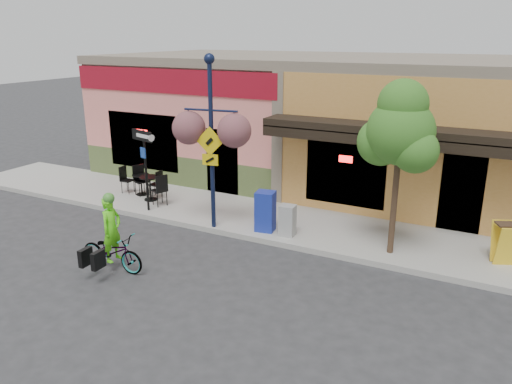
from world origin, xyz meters
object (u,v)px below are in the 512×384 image
(newspaper_box_blue, at_px, (265,211))
(newspaper_box_grey, at_px, (287,220))
(street_tree, at_px, (397,169))
(one_way_sign, at_px, (146,171))
(bicycle, at_px, (112,252))
(cyclist_rider, at_px, (112,239))
(lamp_post, at_px, (212,144))
(building, at_px, (349,120))

(newspaper_box_blue, xyz_separation_m, newspaper_box_grey, (0.68, -0.05, -0.13))
(newspaper_box_blue, xyz_separation_m, street_tree, (3.35, 0.13, 1.56))
(one_way_sign, bearing_deg, bicycle, -48.14)
(cyclist_rider, distance_m, street_tree, 6.78)
(cyclist_rider, bearing_deg, bicycle, 87.64)
(lamp_post, height_order, newspaper_box_blue, lamp_post)
(newspaper_box_blue, bearing_deg, lamp_post, -172.92)
(cyclist_rider, xyz_separation_m, newspaper_box_grey, (2.87, 3.42, -0.19))
(cyclist_rider, bearing_deg, newspaper_box_blue, -34.62)
(lamp_post, xyz_separation_m, newspaper_box_blue, (1.40, 0.40, -1.78))
(bicycle, xyz_separation_m, cyclist_rider, (0.05, 0.00, 0.32))
(bicycle, relative_size, lamp_post, 0.36)
(building, distance_m, newspaper_box_grey, 6.73)
(cyclist_rider, bearing_deg, building, -16.14)
(bicycle, bearing_deg, lamp_post, -17.77)
(lamp_post, bearing_deg, bicycle, -114.36)
(cyclist_rider, xyz_separation_m, one_way_sign, (-1.68, 3.31, 0.61))
(newspaper_box_blue, bearing_deg, building, 78.88)
(newspaper_box_grey, bearing_deg, lamp_post, -173.27)
(cyclist_rider, bearing_deg, street_tree, -59.37)
(bicycle, xyz_separation_m, one_way_sign, (-1.63, 3.31, 0.93))
(bicycle, bearing_deg, newspaper_box_grey, -42.80)
(building, xyz_separation_m, bicycle, (-2.48, -9.92, -1.81))
(bicycle, distance_m, newspaper_box_grey, 4.50)
(one_way_sign, distance_m, newspaper_box_grey, 4.62)
(newspaper_box_blue, distance_m, street_tree, 3.70)
(newspaper_box_grey, relative_size, street_tree, 0.20)
(cyclist_rider, bearing_deg, lamp_post, -16.90)
(building, relative_size, street_tree, 4.30)
(one_way_sign, bearing_deg, lamp_post, 10.22)
(building, distance_m, lamp_post, 7.05)
(bicycle, relative_size, newspaper_box_grey, 2.02)
(building, relative_size, one_way_sign, 7.42)
(lamp_post, height_order, newspaper_box_grey, lamp_post)
(lamp_post, distance_m, newspaper_box_blue, 2.30)
(cyclist_rider, height_order, newspaper_box_blue, cyclist_rider)
(one_way_sign, bearing_deg, cyclist_rider, -47.45)
(building, bearing_deg, newspaper_box_blue, -92.14)
(building, relative_size, bicycle, 10.75)
(bicycle, height_order, cyclist_rider, cyclist_rider)
(bicycle, xyz_separation_m, street_tree, (5.59, 3.60, 1.82))
(building, xyz_separation_m, cyclist_rider, (-2.43, -9.92, -1.49))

